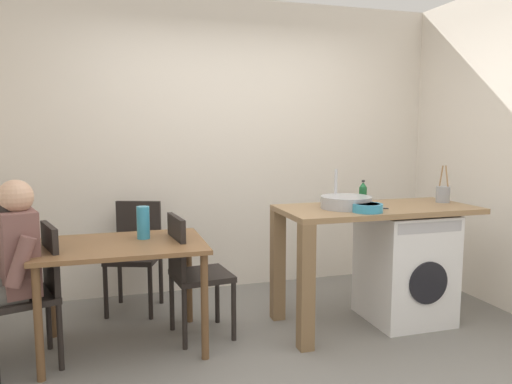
{
  "coord_description": "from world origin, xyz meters",
  "views": [
    {
      "loc": [
        -1.02,
        -2.75,
        1.49
      ],
      "look_at": [
        -0.06,
        0.45,
        1.07
      ],
      "focal_mm": 34.08,
      "sensor_mm": 36.0,
      "label": 1
    }
  ],
  "objects_px": {
    "dining_table": "(123,257)",
    "chair_spare_by_wall": "(136,249)",
    "washing_machine": "(405,266)",
    "chair_opposite": "(192,269)",
    "seated_person": "(4,266)",
    "utensil_crock": "(443,194)",
    "chair_person_seat": "(34,287)",
    "vase": "(143,223)",
    "bottle_tall_green": "(363,193)",
    "mixing_bowl": "(367,207)"
  },
  "relations": [
    {
      "from": "washing_machine",
      "to": "utensil_crock",
      "type": "relative_size",
      "value": 2.87
    },
    {
      "from": "chair_opposite",
      "to": "mixing_bowl",
      "type": "bearing_deg",
      "value": 67.44
    },
    {
      "from": "chair_person_seat",
      "to": "utensil_crock",
      "type": "xyz_separation_m",
      "value": [
        3.06,
        0.03,
        0.48
      ]
    },
    {
      "from": "chair_spare_by_wall",
      "to": "bottle_tall_green",
      "type": "relative_size",
      "value": 4.75
    },
    {
      "from": "chair_opposite",
      "to": "utensil_crock",
      "type": "distance_m",
      "value": 2.1
    },
    {
      "from": "utensil_crock",
      "to": "chair_spare_by_wall",
      "type": "bearing_deg",
      "value": 161.09
    },
    {
      "from": "bottle_tall_green",
      "to": "mixing_bowl",
      "type": "xyz_separation_m",
      "value": [
        -0.16,
        -0.36,
        -0.05
      ]
    },
    {
      "from": "chair_opposite",
      "to": "bottle_tall_green",
      "type": "xyz_separation_m",
      "value": [
        1.38,
        0.02,
        0.5
      ]
    },
    {
      "from": "dining_table",
      "to": "washing_machine",
      "type": "xyz_separation_m",
      "value": [
        2.15,
        -0.1,
        -0.21
      ]
    },
    {
      "from": "chair_person_seat",
      "to": "bottle_tall_green",
      "type": "xyz_separation_m",
      "value": [
        2.4,
        0.14,
        0.5
      ]
    },
    {
      "from": "mixing_bowl",
      "to": "washing_machine",
      "type": "bearing_deg",
      "value": 23.22
    },
    {
      "from": "bottle_tall_green",
      "to": "vase",
      "type": "height_order",
      "value": "bottle_tall_green"
    },
    {
      "from": "seated_person",
      "to": "mixing_bowl",
      "type": "xyz_separation_m",
      "value": [
        2.39,
        -0.17,
        0.28
      ]
    },
    {
      "from": "chair_spare_by_wall",
      "to": "vase",
      "type": "height_order",
      "value": "vase"
    },
    {
      "from": "chair_person_seat",
      "to": "chair_opposite",
      "type": "xyz_separation_m",
      "value": [
        1.02,
        0.12,
        0.0
      ]
    },
    {
      "from": "chair_person_seat",
      "to": "chair_opposite",
      "type": "height_order",
      "value": "same"
    },
    {
      "from": "utensil_crock",
      "to": "mixing_bowl",
      "type": "bearing_deg",
      "value": -163.21
    },
    {
      "from": "vase",
      "to": "chair_person_seat",
      "type": "bearing_deg",
      "value": -165.68
    },
    {
      "from": "dining_table",
      "to": "chair_spare_by_wall",
      "type": "relative_size",
      "value": 1.22
    },
    {
      "from": "chair_person_seat",
      "to": "vase",
      "type": "height_order",
      "value": "vase"
    },
    {
      "from": "chair_person_seat",
      "to": "chair_spare_by_wall",
      "type": "distance_m",
      "value": 1.08
    },
    {
      "from": "washing_machine",
      "to": "vase",
      "type": "height_order",
      "value": "vase"
    },
    {
      "from": "bottle_tall_green",
      "to": "utensil_crock",
      "type": "xyz_separation_m",
      "value": [
        0.66,
        -0.11,
        -0.02
      ]
    },
    {
      "from": "chair_person_seat",
      "to": "mixing_bowl",
      "type": "relative_size",
      "value": 4.08
    },
    {
      "from": "vase",
      "to": "dining_table",
      "type": "bearing_deg",
      "value": -146.31
    },
    {
      "from": "chair_spare_by_wall",
      "to": "utensil_crock",
      "type": "height_order",
      "value": "utensil_crock"
    },
    {
      "from": "chair_opposite",
      "to": "washing_machine",
      "type": "height_order",
      "value": "chair_opposite"
    },
    {
      "from": "utensil_crock",
      "to": "vase",
      "type": "height_order",
      "value": "utensil_crock"
    },
    {
      "from": "utensil_crock",
      "to": "chair_person_seat",
      "type": "bearing_deg",
      "value": -179.45
    },
    {
      "from": "chair_opposite",
      "to": "seated_person",
      "type": "xyz_separation_m",
      "value": [
        -1.18,
        -0.17,
        0.16
      ]
    },
    {
      "from": "chair_opposite",
      "to": "seated_person",
      "type": "height_order",
      "value": "seated_person"
    },
    {
      "from": "chair_spare_by_wall",
      "to": "vase",
      "type": "distance_m",
      "value": 0.76
    },
    {
      "from": "washing_machine",
      "to": "utensil_crock",
      "type": "height_order",
      "value": "utensil_crock"
    },
    {
      "from": "washing_machine",
      "to": "utensil_crock",
      "type": "bearing_deg",
      "value": 8.1
    },
    {
      "from": "seated_person",
      "to": "mixing_bowl",
      "type": "relative_size",
      "value": 5.44
    },
    {
      "from": "washing_machine",
      "to": "chair_spare_by_wall",
      "type": "bearing_deg",
      "value": 156.7
    },
    {
      "from": "vase",
      "to": "chair_opposite",
      "type": "bearing_deg",
      "value": -10.24
    },
    {
      "from": "dining_table",
      "to": "bottle_tall_green",
      "type": "relative_size",
      "value": 5.81
    },
    {
      "from": "bottle_tall_green",
      "to": "vase",
      "type": "relative_size",
      "value": 0.82
    },
    {
      "from": "chair_person_seat",
      "to": "bottle_tall_green",
      "type": "bearing_deg",
      "value": -103.52
    },
    {
      "from": "seated_person",
      "to": "mixing_bowl",
      "type": "distance_m",
      "value": 2.41
    },
    {
      "from": "chair_opposite",
      "to": "utensil_crock",
      "type": "bearing_deg",
      "value": 80.59
    },
    {
      "from": "vase",
      "to": "seated_person",
      "type": "bearing_deg",
      "value": -165.21
    },
    {
      "from": "seated_person",
      "to": "utensil_crock",
      "type": "distance_m",
      "value": 3.24
    },
    {
      "from": "chair_opposite",
      "to": "vase",
      "type": "distance_m",
      "value": 0.48
    },
    {
      "from": "washing_machine",
      "to": "vase",
      "type": "distance_m",
      "value": 2.05
    },
    {
      "from": "chair_person_seat",
      "to": "chair_spare_by_wall",
      "type": "xyz_separation_m",
      "value": [
        0.67,
        0.85,
        0.0
      ]
    },
    {
      "from": "chair_opposite",
      "to": "dining_table",
      "type": "bearing_deg",
      "value": -91.95
    },
    {
      "from": "washing_machine",
      "to": "bottle_tall_green",
      "type": "distance_m",
      "value": 0.67
    },
    {
      "from": "chair_person_seat",
      "to": "chair_opposite",
      "type": "bearing_deg",
      "value": -100.24
    }
  ]
}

